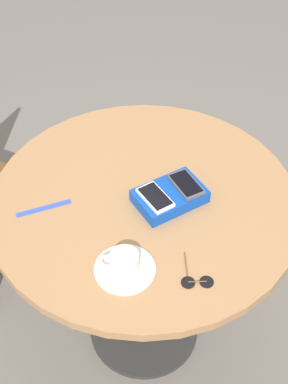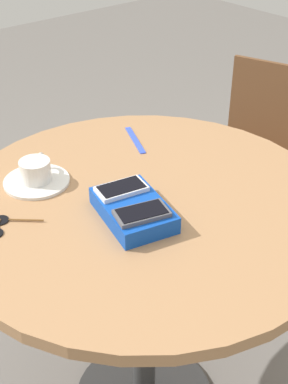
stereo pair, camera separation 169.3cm
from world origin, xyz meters
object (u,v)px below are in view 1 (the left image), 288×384
Objects in this scene: phone_box at (170,196)px; saucer at (125,269)px; phone_gray at (186,184)px; coffee_cup at (124,262)px; round_table at (144,226)px; sunglasses at (196,280)px; phone_white at (155,197)px; lanyard_strap at (44,208)px.

saucer is (0.27, 0.09, -0.02)m from phone_box.
phone_gray reaches higher than saucer.
round_table is at bearing -145.86° from coffee_cup.
sunglasses is at bearing 125.23° from coffee_cup.
phone_gray is 1.03× the size of sunglasses.
coffee_cup is (0.22, 0.10, -0.01)m from phone_white.
phone_box is 0.29m from coffee_cup.
phone_box is (-0.04, 0.07, 0.16)m from round_table.
coffee_cup is at bearing -54.77° from sunglasses.
round_table is 0.32m from saucer.
lanyard_strap is at bearing -87.47° from coffee_cup.
phone_gray is 0.43m from lanyard_strap.
sunglasses is (0.21, 0.23, -0.05)m from phone_gray.
phone_white is (0.01, 0.06, 0.18)m from round_table.
saucer is at bearing -54.86° from sunglasses.
saucer reaches higher than round_table.
phone_box is 0.30m from sunglasses.
phone_gray is at bearing 161.21° from phone_box.
sunglasses reaches higher than lanyard_strap.
round_table is 5.72× the size of lanyard_strap.
round_table is 7.48× the size of sunglasses.
phone_white is 1.36× the size of coffee_cup.
coffee_cup is 0.20m from sunglasses.
round_table is 10.19× the size of coffee_cup.
round_table is 5.67× the size of saucer.
phone_box reaches higher than sunglasses.
phone_white is 0.76× the size of saucer.
phone_box is 0.06m from phone_white.
round_table is at bearing -58.09° from phone_box.
phone_gray is at bearing 166.00° from phone_white.
saucer is 1.32× the size of sunglasses.
phone_gray is 0.34m from coffee_cup.
lanyard_strap is at bearing -75.55° from sunglasses.
phone_white is 0.24m from coffee_cup.
lanyard_strap is 0.51m from sunglasses.
sunglasses is (0.11, 0.26, -0.05)m from phone_white.
lanyard_strap is (0.01, -0.34, -0.03)m from coffee_cup.
phone_gray is 0.34m from saucer.
sunglasses is (-0.11, 0.16, -0.03)m from coffee_cup.
sunglasses is at bearing 104.45° from lanyard_strap.
phone_white is 0.25m from saucer.
coffee_cup is at bearing 24.26° from phone_white.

